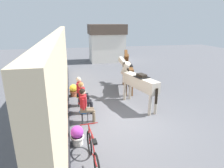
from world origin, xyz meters
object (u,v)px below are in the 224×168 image
Objects in this scene: flower_planter_farthest at (74,90)px; seated_visitor_near at (85,104)px; seated_visitor_far at (81,90)px; leaning_bicycle at (93,153)px; flower_planter_nearest at (77,135)px; seated_visitor_middle at (84,96)px; saddled_horse_near at (138,82)px; saddled_horse_far at (128,70)px.

seated_visitor_near is at bearing -83.00° from flower_planter_farthest.
seated_visitor_far is 0.79× the size of leaning_bicycle.
seated_visitor_near is 1.48m from flower_planter_nearest.
seated_visitor_middle is at bearing -80.16° from flower_planter_farthest.
saddled_horse_near is at bearing 7.06° from seated_visitor_middle.
seated_visitor_far is 3.06m from flower_planter_nearest.
seated_visitor_near reaches higher than flower_planter_farthest.
flower_planter_nearest is 1.12m from leaning_bicycle.
saddled_horse_far is 4.62× the size of flower_planter_nearest.
saddled_horse_near and saddled_horse_far have the same top height.
seated_visitor_far is 2.17× the size of flower_planter_nearest.
flower_planter_farthest is at bearing 93.67° from leaning_bicycle.
flower_planter_nearest is at bearing -105.78° from seated_visitor_near.
saddled_horse_far is at bearing 85.05° from saddled_horse_near.
saddled_horse_near is at bearing -11.18° from seated_visitor_far.
leaning_bicycle is at bearing -90.46° from seated_visitor_middle.
leaning_bicycle is at bearing -86.33° from flower_planter_farthest.
flower_planter_nearest is at bearing -100.06° from seated_visitor_middle.
saddled_horse_far is (2.74, 1.83, 0.38)m from seated_visitor_far.
flower_planter_nearest is (-0.38, -1.36, -0.44)m from seated_visitor_near.
flower_planter_farthest is (-3.06, -0.49, -0.82)m from saddled_horse_far.
seated_visitor_near is 2.17× the size of flower_planter_farthest.
leaning_bicycle is (0.03, -4.06, -0.38)m from seated_visitor_far.
seated_visitor_near and seated_visitor_middle have the same top height.
seated_visitor_far is 2.17× the size of flower_planter_farthest.
saddled_horse_near is 3.50m from flower_planter_farthest.
leaning_bicycle is (0.36, -1.06, 0.06)m from flower_planter_nearest.
saddled_horse_near is 1.66× the size of leaning_bicycle.
flower_planter_nearest and flower_planter_farthest have the same top height.
saddled_horse_near is 4.56× the size of flower_planter_farthest.
saddled_horse_far is (2.69, 3.48, 0.38)m from seated_visitor_near.
flower_planter_farthest is at bearing 147.14° from saddled_horse_near.
flower_planter_farthest is (-0.37, 2.15, -0.44)m from seated_visitor_middle.
leaning_bicycle is at bearing -125.17° from saddled_horse_near.
seated_visitor_far is at bearing 168.82° from saddled_horse_near.
saddled_horse_far reaches higher than leaning_bicycle.
saddled_horse_near is 4.42m from leaning_bicycle.
seated_visitor_middle is at bearing -135.44° from saddled_horse_far.
saddled_horse_near is 3.90m from flower_planter_nearest.
saddled_horse_far is 4.62× the size of flower_planter_farthest.
seated_visitor_middle is 1.00× the size of seated_visitor_far.
saddled_horse_far is 3.21m from flower_planter_farthest.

